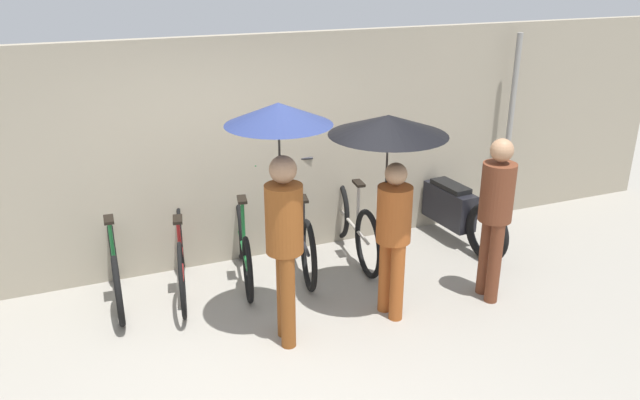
{
  "coord_description": "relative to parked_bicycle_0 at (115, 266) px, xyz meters",
  "views": [
    {
      "loc": [
        -1.49,
        -4.16,
        3.21
      ],
      "look_at": [
        0.64,
        1.06,
        1.0
      ],
      "focal_mm": 35.0,
      "sensor_mm": 36.0,
      "label": 1
    }
  ],
  "objects": [
    {
      "name": "pedestrian_center",
      "position": [
        2.37,
        -1.21,
        1.2
      ],
      "size": [
        1.07,
        1.07,
        1.92
      ],
      "rotation": [
        0.0,
        0.0,
        0.15
      ],
      "color": "#9E4C1E",
      "rests_on": "ground"
    },
    {
      "name": "motorcycle",
      "position": [
        3.86,
        -0.01,
        0.04
      ],
      "size": [
        0.58,
        2.03,
        0.9
      ],
      "rotation": [
        0.0,
        0.0,
        1.65
      ],
      "color": "black",
      "rests_on": "ground"
    },
    {
      "name": "back_wall",
      "position": [
        1.29,
        0.44,
        0.88
      ],
      "size": [
        11.86,
        0.12,
        2.47
      ],
      "color": "gray",
      "rests_on": "ground"
    },
    {
      "name": "parked_bicycle_4",
      "position": [
        2.59,
        0.01,
        0.04
      ],
      "size": [
        0.44,
        1.8,
        1.09
      ],
      "rotation": [
        0.0,
        0.0,
        1.46
      ],
      "color": "black",
      "rests_on": "ground"
    },
    {
      "name": "parked_bicycle_3",
      "position": [
        1.94,
        -0.06,
        0.04
      ],
      "size": [
        0.51,
        1.69,
        1.11
      ],
      "rotation": [
        0.0,
        0.0,
        1.37
      ],
      "color": "black",
      "rests_on": "ground"
    },
    {
      "name": "pedestrian_trailing",
      "position": [
        3.44,
        -1.39,
        0.61
      ],
      "size": [
        0.32,
        0.32,
        1.65
      ],
      "rotation": [
        0.0,
        0.0,
        -0.14
      ],
      "color": "brown",
      "rests_on": "ground"
    },
    {
      "name": "parked_bicycle_0",
      "position": [
        0.0,
        0.0,
        0.0
      ],
      "size": [
        0.44,
        1.63,
        1.04
      ],
      "rotation": [
        0.0,
        0.0,
        1.53
      ],
      "color": "black",
      "rests_on": "ground"
    },
    {
      "name": "parked_bicycle_1",
      "position": [
        0.65,
        -0.04,
        0.03
      ],
      "size": [
        0.48,
        1.78,
        1.03
      ],
      "rotation": [
        0.0,
        0.0,
        1.4
      ],
      "color": "black",
      "rests_on": "ground"
    },
    {
      "name": "parked_bicycle_2",
      "position": [
        1.3,
        -0.04,
        0.01
      ],
      "size": [
        0.48,
        1.63,
        1.09
      ],
      "rotation": [
        0.0,
        0.0,
        1.39
      ],
      "color": "black",
      "rests_on": "ground"
    },
    {
      "name": "ground_plane",
      "position": [
        1.29,
        -1.7,
        -0.35
      ],
      "size": [
        30.0,
        30.0,
        0.0
      ],
      "primitive_type": "plane",
      "color": "gray"
    },
    {
      "name": "awning_pole",
      "position": [
        4.81,
        0.19,
        0.84
      ],
      "size": [
        0.07,
        0.07,
        2.38
      ],
      "color": "gray",
      "rests_on": "ground"
    },
    {
      "name": "pedestrian_leading",
      "position": [
        1.33,
        -1.27,
        1.25
      ],
      "size": [
        0.88,
        0.88,
        2.13
      ],
      "rotation": [
        0.0,
        0.0,
        -0.14
      ],
      "color": "brown",
      "rests_on": "ground"
    }
  ]
}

